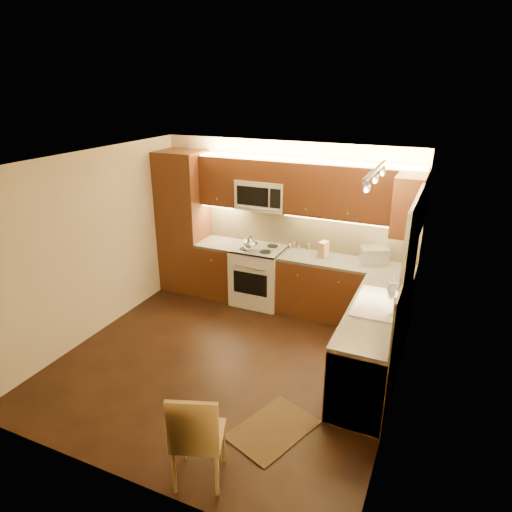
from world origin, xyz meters
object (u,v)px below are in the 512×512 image
at_px(stove, 259,275).
at_px(sink, 379,298).
at_px(kettle, 250,243).
at_px(microwave, 263,195).
at_px(knife_block, 323,249).
at_px(soap_bottle, 393,285).
at_px(toaster_oven, 374,255).
at_px(dining_chair, 198,433).

distance_m(stove, sink, 2.35).
bearing_deg(sink, stove, 150.64).
bearing_deg(sink, kettle, 155.14).
relative_size(microwave, knife_block, 3.28).
height_order(knife_block, soap_bottle, knife_block).
height_order(stove, sink, sink).
xyz_separation_m(microwave, toaster_oven, (1.71, 0.01, -0.71)).
distance_m(toaster_oven, knife_block, 0.72).
distance_m(stove, knife_block, 1.14).
bearing_deg(toaster_oven, soap_bottle, -90.37).
distance_m(sink, toaster_oven, 1.30).
distance_m(microwave, knife_block, 1.22).
bearing_deg(microwave, soap_bottle, -22.29).
distance_m(toaster_oven, soap_bottle, 0.95).
relative_size(microwave, kettle, 3.32).
bearing_deg(kettle, stove, 62.15).
distance_m(stove, toaster_oven, 1.80).
height_order(sink, knife_block, knife_block).
xyz_separation_m(toaster_oven, soap_bottle, (0.38, -0.87, -0.03)).
xyz_separation_m(soap_bottle, dining_chair, (-1.19, -2.65, -0.50)).
bearing_deg(kettle, toaster_oven, 8.83).
bearing_deg(knife_block, dining_chair, -81.02).
distance_m(stove, soap_bottle, 2.28).
xyz_separation_m(kettle, soap_bottle, (2.18, -0.56, -0.05)).
height_order(stove, kettle, kettle).
xyz_separation_m(microwave, sink, (2.00, -1.26, -0.74)).
bearing_deg(stove, knife_block, 4.45).
xyz_separation_m(kettle, toaster_oven, (1.79, 0.30, -0.02)).
bearing_deg(knife_block, microwave, -172.88).
height_order(toaster_oven, soap_bottle, toaster_oven).
bearing_deg(toaster_oven, sink, -101.40).
xyz_separation_m(microwave, kettle, (-0.08, -0.30, -0.69)).
bearing_deg(microwave, knife_block, -3.33).
bearing_deg(soap_bottle, stove, 148.91).
xyz_separation_m(kettle, knife_block, (1.08, 0.24, -0.02)).
height_order(stove, dining_chair, dining_chair).
bearing_deg(soap_bottle, kettle, 153.46).
bearing_deg(sink, soap_bottle, 76.81).
bearing_deg(soap_bottle, toaster_oven, 101.85).
bearing_deg(sink, toaster_oven, 102.85).
relative_size(stove, sink, 1.07).
bearing_deg(toaster_oven, microwave, 155.99).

